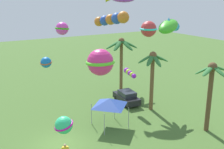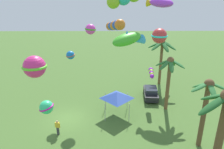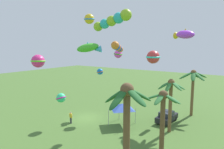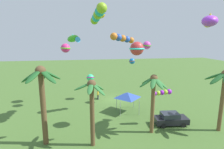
{
  "view_description": "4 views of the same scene",
  "coord_description": "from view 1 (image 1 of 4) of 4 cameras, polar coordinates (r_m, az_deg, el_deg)",
  "views": [
    {
      "loc": [
        20.04,
        -6.51,
        12.05
      ],
      "look_at": [
        1.29,
        4.41,
        5.85
      ],
      "focal_mm": 43.93,
      "sensor_mm": 36.0,
      "label": 1
    },
    {
      "loc": [
        20.07,
        4.69,
        12.94
      ],
      "look_at": [
        1.38,
        4.86,
        5.79
      ],
      "focal_mm": 33.66,
      "sensor_mm": 36.0,
      "label": 2
    },
    {
      "loc": [
        20.74,
        18.45,
        10.23
      ],
      "look_at": [
        1.32,
        5.27,
        6.96
      ],
      "focal_mm": 31.67,
      "sensor_mm": 36.0,
      "label": 3
    },
    {
      "loc": [
        5.19,
        28.65,
        10.15
      ],
      "look_at": [
        1.35,
        5.51,
        5.47
      ],
      "focal_mm": 28.83,
      "sensor_mm": 36.0,
      "label": 4
    }
  ],
  "objects": [
    {
      "name": "kite_ball_3",
      "position": [
        26.44,
        7.62,
        9.38
      ],
      "size": [
        2.3,
        2.3,
        1.5
      ],
      "color": "#C53436"
    },
    {
      "name": "kite_ball_7",
      "position": [
        14.35,
        -2.45,
        2.56
      ],
      "size": [
        1.76,
        1.76,
        1.4
      ],
      "color": "#DF2C80"
    },
    {
      "name": "palm_tree_0",
      "position": [
        35.79,
        1.99,
        5.21
      ],
      "size": [
        4.25,
        4.03,
        6.94
      ],
      "color": "brown",
      "rests_on": "ground"
    },
    {
      "name": "kite_tube_5",
      "position": [
        23.26,
        0.04,
        11.43
      ],
      "size": [
        3.43,
        1.78,
        1.39
      ],
      "color": "orange"
    },
    {
      "name": "kite_ball_1",
      "position": [
        24.52,
        -13.57,
        2.46
      ],
      "size": [
        1.48,
        1.48,
        0.95
      ],
      "color": "blue"
    },
    {
      "name": "kite_ball_9",
      "position": [
        18.95,
        -10.0,
        -10.31
      ],
      "size": [
        1.33,
        1.31,
        1.2
      ],
      "color": "#30D483"
    },
    {
      "name": "festival_tent",
      "position": [
        25.9,
        -0.49,
        -5.77
      ],
      "size": [
        2.86,
        2.86,
        2.85
      ],
      "color": "#9E9EA3",
      "rests_on": "ground"
    },
    {
      "name": "kite_tube_0",
      "position": [
        30.1,
        3.7,
        0.35
      ],
      "size": [
        2.27,
        0.74,
        0.76
      ],
      "color": "#A123E0"
    },
    {
      "name": "parked_car_0",
      "position": [
        32.08,
        3.05,
        -4.7
      ],
      "size": [
        4.03,
        2.03,
        1.51
      ],
      "color": "black",
      "rests_on": "ground"
    },
    {
      "name": "palm_tree_2",
      "position": [
        25.88,
        19.88,
        -1.64
      ],
      "size": [
        2.99,
        3.29,
        6.53
      ],
      "color": "brown",
      "rests_on": "ground"
    },
    {
      "name": "kite_ball_2",
      "position": [
        26.28,
        -10.34,
        9.41
      ],
      "size": [
        1.66,
        1.67,
        1.2
      ],
      "color": "#E442BD"
    },
    {
      "name": "kite_fish_10",
      "position": [
        18.71,
        11.79,
        9.79
      ],
      "size": [
        2.04,
        2.62,
        1.18
      ],
      "color": "green"
    },
    {
      "name": "ground_plane",
      "position": [
        24.27,
        -10.93,
        -14.14
      ],
      "size": [
        120.0,
        120.0,
        0.0
      ],
      "primitive_type": "plane",
      "color": "#476B2D"
    },
    {
      "name": "palm_tree_3",
      "position": [
        29.38,
        8.43,
        1.58
      ],
      "size": [
        3.1,
        3.3,
        6.51
      ],
      "color": "brown",
      "rests_on": "ground"
    }
  ]
}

